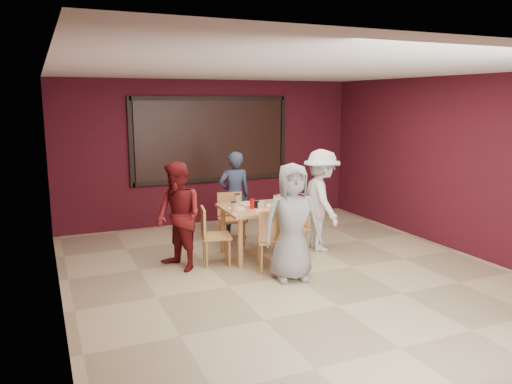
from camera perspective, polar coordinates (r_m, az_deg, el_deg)
name	(u,v)px	position (r m, az deg, el deg)	size (l,w,h in m)	color
floor	(293,276)	(7.06, 4.30, -9.55)	(7.00, 7.00, 0.00)	#C4B288
window_blinds	(212,139)	(9.84, -5.08, 6.00)	(3.00, 0.02, 1.50)	black
dining_table	(256,214)	(7.67, -0.03, -2.49)	(1.03, 1.03, 0.94)	tan
chair_front	(273,237)	(7.06, 1.99, -5.14)	(0.55, 0.55, 0.91)	tan
chair_back	(231,215)	(8.46, -2.88, -2.67)	(0.48, 0.48, 0.87)	tan
chair_left	(211,232)	(7.42, -5.13, -4.62)	(0.49, 0.49, 0.86)	tan
chair_right	(296,225)	(7.95, 4.61, -3.74)	(0.51, 0.51, 0.82)	tan
diner_front	(292,222)	(6.72, 4.16, -3.45)	(0.78, 0.51, 1.60)	gray
diner_back	(234,196)	(8.69, -2.47, -0.41)	(0.56, 0.37, 1.54)	#2B334C
diner_left	(178,217)	(7.18, -8.86, -2.79)	(0.76, 0.59, 1.56)	maroon
diner_right	(321,200)	(8.10, 7.47, -0.95)	(1.06, 0.61, 1.64)	silver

